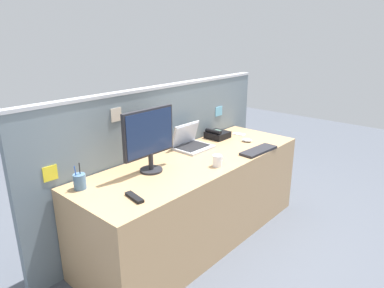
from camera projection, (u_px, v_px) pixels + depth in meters
The scene contains 12 objects.
ground_plane at pixel (196, 236), 3.05m from camera, with size 10.00×10.00×0.00m, color #4C515B.
desk at pixel (196, 199), 2.93m from camera, with size 2.15×0.72×0.74m, color tan.
cubicle_divider at pixel (163, 157), 3.10m from camera, with size 2.64×0.07×1.31m.
desktop_monitor at pixel (149, 136), 2.49m from camera, with size 0.46×0.17×0.48m.
laptop at pixel (190, 142), 3.07m from camera, with size 0.32×0.27×0.22m.
desk_phone at pixel (217, 134), 3.37m from camera, with size 0.20×0.20×0.10m.
keyboard_main at pixel (259, 150), 2.99m from camera, with size 0.40×0.13×0.02m, color #232328.
computer_mouse_right_hand at pixel (247, 140), 3.25m from camera, with size 0.06×0.10×0.03m, color silver.
pen_cup at pixel (80, 181), 2.27m from camera, with size 0.08×0.08×0.19m.
cell_phone_white_slab at pixel (239, 134), 3.49m from camera, with size 0.07×0.12×0.01m, color silver.
tv_remote at pixel (134, 197), 2.14m from camera, with size 0.04×0.17×0.02m, color black.
coffee_mug at pixel (217, 161), 2.66m from camera, with size 0.11×0.07×0.09m.
Camera 1 is at (-2.00, -1.72, 1.74)m, focal length 31.90 mm.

